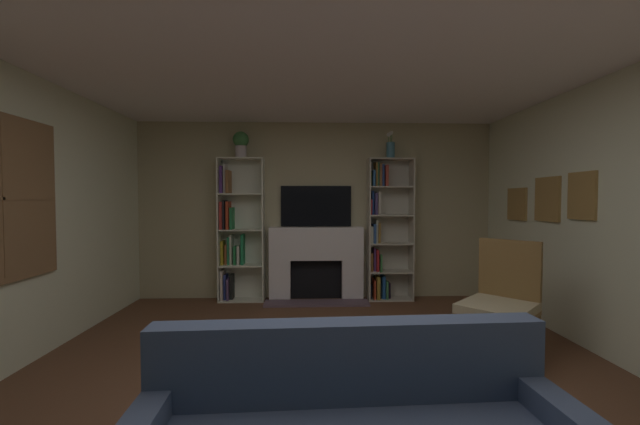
{
  "coord_description": "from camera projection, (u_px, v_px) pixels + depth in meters",
  "views": [
    {
      "loc": [
        -0.12,
        -2.53,
        1.44
      ],
      "look_at": [
        0.0,
        1.19,
        1.31
      ],
      "focal_mm": 21.15,
      "sensor_mm": 36.0,
      "label": 1
    }
  ],
  "objects": [
    {
      "name": "ground_plane",
      "position": [
        326.0,
        410.0,
        2.58
      ],
      "size": [
        7.15,
        7.15,
        0.0
      ],
      "primitive_type": "plane",
      "color": "brown"
    },
    {
      "name": "wall_back_accent",
      "position": [
        316.0,
        211.0,
        5.54
      ],
      "size": [
        5.25,
        0.06,
        2.56
      ],
      "primitive_type": "cube",
      "color": "tan",
      "rests_on": "ground_plane"
    },
    {
      "name": "ceiling",
      "position": [
        326.0,
        26.0,
        2.49
      ],
      "size": [
        5.25,
        6.08,
        0.06
      ],
      "primitive_type": "cube",
      "color": "white",
      "rests_on": "wall_back_accent"
    },
    {
      "name": "fireplace",
      "position": [
        316.0,
        261.0,
        5.42
      ],
      "size": [
        1.44,
        0.52,
        1.05
      ],
      "color": "white",
      "rests_on": "ground_plane"
    },
    {
      "name": "tv",
      "position": [
        316.0,
        206.0,
        5.48
      ],
      "size": [
        1.02,
        0.06,
        0.59
      ],
      "primitive_type": "cube",
      "color": "black",
      "rests_on": "fireplace"
    },
    {
      "name": "bookshelf_left",
      "position": [
        236.0,
        232.0,
        5.38
      ],
      "size": [
        0.64,
        0.29,
        2.03
      ],
      "color": "silver",
      "rests_on": "ground_plane"
    },
    {
      "name": "bookshelf_right",
      "position": [
        384.0,
        231.0,
        5.44
      ],
      "size": [
        0.64,
        0.3,
        2.03
      ],
      "color": "beige",
      "rests_on": "ground_plane"
    },
    {
      "name": "potted_plant",
      "position": [
        241.0,
        143.0,
        5.29
      ],
      "size": [
        0.22,
        0.22,
        0.37
      ],
      "color": "silver",
      "rests_on": "bookshelf_left"
    },
    {
      "name": "vase_with_flowers",
      "position": [
        390.0,
        148.0,
        5.37
      ],
      "size": [
        0.12,
        0.12,
        0.39
      ],
      "color": "teal",
      "rests_on": "bookshelf_right"
    },
    {
      "name": "armchair",
      "position": [
        501.0,
        299.0,
        3.49
      ],
      "size": [
        0.85,
        0.85,
        1.06
      ],
      "color": "brown",
      "rests_on": "ground_plane"
    },
    {
      "name": "coffee_table",
      "position": [
        344.0,
        376.0,
        2.35
      ],
      "size": [
        0.85,
        0.45,
        0.4
      ],
      "color": "#8A6556",
      "rests_on": "ground_plane"
    }
  ]
}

